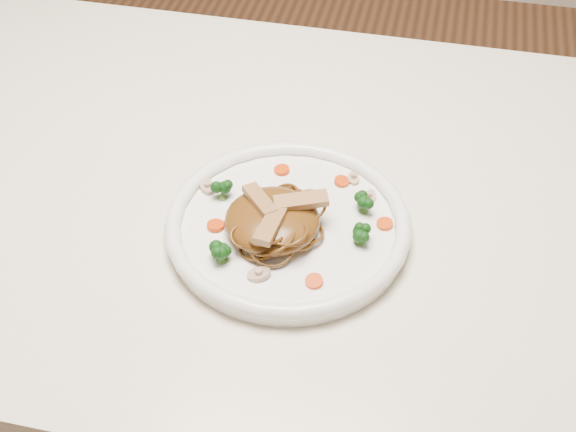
# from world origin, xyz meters

# --- Properties ---
(table) EXTENTS (1.20, 0.80, 0.75)m
(table) POSITION_xyz_m (0.00, 0.00, 0.65)
(table) COLOR #EFE3CA
(table) RESTS_ON ground
(plate) EXTENTS (0.31, 0.31, 0.02)m
(plate) POSITION_xyz_m (0.08, -0.08, 0.76)
(plate) COLOR white
(plate) RESTS_ON table
(noodle_mound) EXTENTS (0.13, 0.13, 0.04)m
(noodle_mound) POSITION_xyz_m (0.06, -0.10, 0.78)
(noodle_mound) COLOR #5C3911
(noodle_mound) RESTS_ON plate
(chicken_a) EXTENTS (0.07, 0.04, 0.01)m
(chicken_a) POSITION_xyz_m (0.09, -0.08, 0.80)
(chicken_a) COLOR #A9854F
(chicken_a) RESTS_ON noodle_mound
(chicken_b) EXTENTS (0.05, 0.06, 0.01)m
(chicken_b) POSITION_xyz_m (0.04, -0.09, 0.80)
(chicken_b) COLOR #A9854F
(chicken_b) RESTS_ON noodle_mound
(chicken_c) EXTENTS (0.03, 0.06, 0.01)m
(chicken_c) POSITION_xyz_m (0.07, -0.13, 0.80)
(chicken_c) COLOR #A9854F
(chicken_c) RESTS_ON noodle_mound
(broccoli_0) EXTENTS (0.03, 0.03, 0.03)m
(broccoli_0) POSITION_xyz_m (0.16, -0.04, 0.78)
(broccoli_0) COLOR #0E3D0C
(broccoli_0) RESTS_ON plate
(broccoli_1) EXTENTS (0.03, 0.03, 0.03)m
(broccoli_1) POSITION_xyz_m (-0.01, -0.06, 0.78)
(broccoli_1) COLOR #0E3D0C
(broccoli_1) RESTS_ON plate
(broccoli_2) EXTENTS (0.03, 0.03, 0.03)m
(broccoli_2) POSITION_xyz_m (0.01, -0.16, 0.78)
(broccoli_2) COLOR #0E3D0C
(broccoli_2) RESTS_ON plate
(broccoli_3) EXTENTS (0.03, 0.03, 0.03)m
(broccoli_3) POSITION_xyz_m (0.17, -0.10, 0.78)
(broccoli_3) COLOR #0E3D0C
(broccoli_3) RESTS_ON plate
(carrot_0) EXTENTS (0.02, 0.02, 0.00)m
(carrot_0) POSITION_xyz_m (0.13, 0.00, 0.77)
(carrot_0) COLOR red
(carrot_0) RESTS_ON plate
(carrot_1) EXTENTS (0.03, 0.03, 0.00)m
(carrot_1) POSITION_xyz_m (-0.01, -0.11, 0.77)
(carrot_1) COLOR red
(carrot_1) RESTS_ON plate
(carrot_2) EXTENTS (0.03, 0.03, 0.00)m
(carrot_2) POSITION_xyz_m (0.19, -0.06, 0.77)
(carrot_2) COLOR red
(carrot_2) RESTS_ON plate
(carrot_3) EXTENTS (0.02, 0.02, 0.00)m
(carrot_3) POSITION_xyz_m (0.05, 0.01, 0.77)
(carrot_3) COLOR red
(carrot_3) RESTS_ON plate
(carrot_4) EXTENTS (0.02, 0.02, 0.00)m
(carrot_4) POSITION_xyz_m (0.13, -0.17, 0.77)
(carrot_4) COLOR red
(carrot_4) RESTS_ON plate
(mushroom_0) EXTENTS (0.04, 0.04, 0.01)m
(mushroom_0) POSITION_xyz_m (0.06, -0.17, 0.77)
(mushroom_0) COLOR beige
(mushroom_0) RESTS_ON plate
(mushroom_1) EXTENTS (0.03, 0.03, 0.01)m
(mushroom_1) POSITION_xyz_m (0.17, -0.02, 0.77)
(mushroom_1) COLOR beige
(mushroom_1) RESTS_ON plate
(mushroom_2) EXTENTS (0.04, 0.04, 0.01)m
(mushroom_2) POSITION_xyz_m (-0.04, -0.04, 0.77)
(mushroom_2) COLOR beige
(mushroom_2) RESTS_ON plate
(mushroom_3) EXTENTS (0.03, 0.03, 0.01)m
(mushroom_3) POSITION_xyz_m (0.14, 0.01, 0.77)
(mushroom_3) COLOR beige
(mushroom_3) RESTS_ON plate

